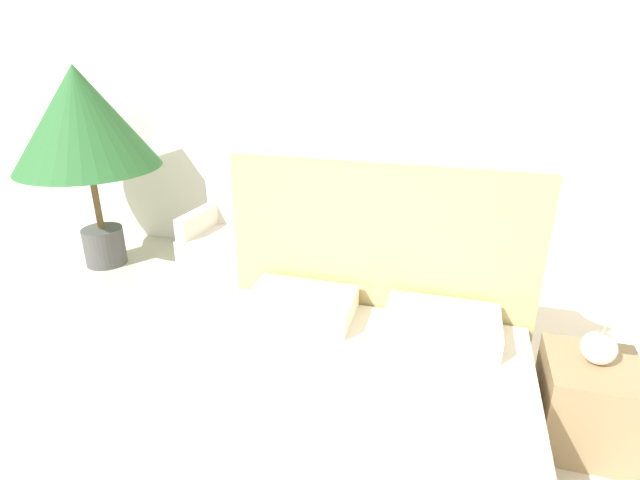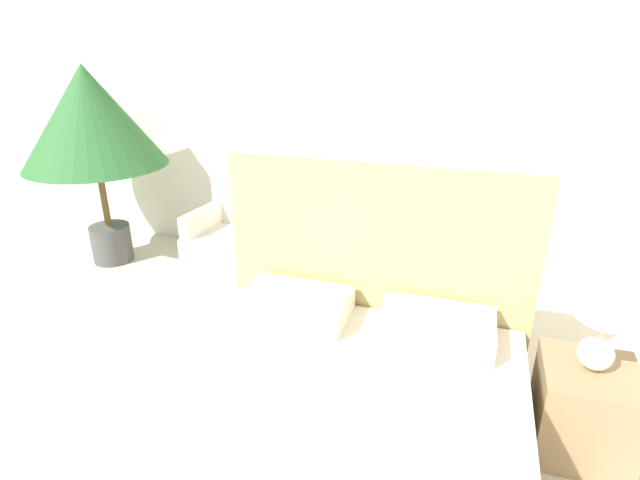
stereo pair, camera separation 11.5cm
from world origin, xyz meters
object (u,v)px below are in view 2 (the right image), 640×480
object	(u,v)px
potted_palm	(91,121)
nightstand	(583,410)
table_lamp	(606,314)
armchair_near_window_left	(232,250)
armchair_near_window_right	(337,264)
bed	(323,457)

from	to	relation	value
potted_palm	nightstand	distance (m)	4.26
table_lamp	armchair_near_window_left	bearing A→B (deg)	155.53
armchair_near_window_left	armchair_near_window_right	world-z (taller)	same
armchair_near_window_right	potted_palm	xyz separation A→B (m)	(-2.26, 0.03, 1.04)
armchair_near_window_left	potted_palm	world-z (taller)	potted_palm
bed	potted_palm	xyz separation A→B (m)	(-2.76, 2.00, 1.03)
armchair_near_window_left	bed	bearing A→B (deg)	-46.74
potted_palm	bed	bearing A→B (deg)	-35.92
armchair_near_window_right	bed	bearing A→B (deg)	-70.04
armchair_near_window_right	table_lamp	size ratio (longest dim) A/B	1.81
bed	nightstand	bearing A→B (deg)	32.74
bed	armchair_near_window_left	xyz separation A→B (m)	(-1.46, 1.97, -0.01)
armchair_near_window_right	nightstand	size ratio (longest dim) A/B	1.78
armchair_near_window_right	nightstand	world-z (taller)	armchair_near_window_right
potted_palm	nightstand	bearing A→B (deg)	-17.62
armchair_near_window_left	potted_palm	xyz separation A→B (m)	(-1.30, 0.03, 1.04)
bed	potted_palm	world-z (taller)	potted_palm
nightstand	potted_palm	bearing A→B (deg)	162.38
armchair_near_window_left	table_lamp	world-z (taller)	table_lamp
bed	armchair_near_window_right	xyz separation A→B (m)	(-0.50, 1.97, -0.01)
potted_palm	table_lamp	xyz separation A→B (m)	(3.93, -1.23, -0.52)
armchair_near_window_left	nightstand	xyz separation A→B (m)	(2.62, -1.21, -0.04)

